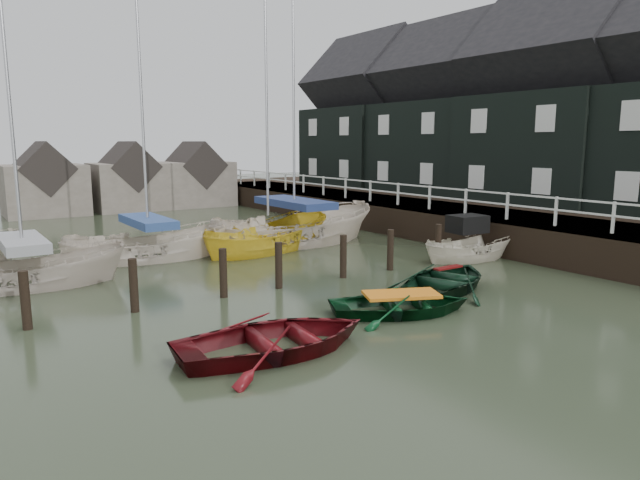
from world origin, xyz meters
TOP-DOWN VIEW (x-y plane):
  - ground at (0.00, 0.00)m, footprint 120.00×120.00m
  - pier at (9.48, 10.00)m, footprint 3.04×32.00m
  - land_strip at (15.00, 10.00)m, footprint 14.00×38.00m
  - quay_houses at (14.99, 8.66)m, footprint 6.52×28.14m
  - mooring_pilings at (-1.11, 3.00)m, footprint 13.72×0.22m
  - far_sheds at (0.83, 26.00)m, footprint 14.00×4.08m
  - rowboat_red at (-3.93, -1.57)m, footprint 4.49×3.41m
  - rowboat_green at (0.09, -0.98)m, footprint 4.38×3.87m
  - rowboat_dkgreen at (2.95, 0.11)m, footprint 4.86×4.22m
  - motorboat at (6.80, 2.63)m, footprint 4.23×1.99m
  - sailboat_a at (-7.47, 7.45)m, footprint 6.16×3.32m
  - sailboat_b at (-3.04, 9.47)m, footprint 6.47×3.33m
  - sailboat_c at (1.64, 8.72)m, footprint 7.00×4.19m
  - sailboat_d at (3.16, 9.16)m, footprint 7.90×3.12m

SIDE VIEW (x-z plane):
  - ground at x=0.00m, z-range 0.00..0.00m
  - land_strip at x=15.00m, z-range -0.75..0.75m
  - rowboat_red at x=-3.93m, z-range -0.44..0.44m
  - rowboat_green at x=0.09m, z-range -0.38..0.38m
  - rowboat_dkgreen at x=2.95m, z-range -0.42..0.42m
  - sailboat_c at x=1.64m, z-range -5.78..5.81m
  - sailboat_d at x=3.16m, z-range -6.16..6.28m
  - sailboat_b at x=-3.04m, z-range -5.19..5.31m
  - sailboat_a at x=-7.47m, z-range -5.87..6.01m
  - motorboat at x=6.80m, z-range -1.12..1.33m
  - mooring_pilings at x=-1.11m, z-range -0.40..1.40m
  - pier at x=9.48m, z-range -0.64..2.06m
  - far_sheds at x=0.83m, z-range -0.34..4.06m
  - quay_houses at x=14.99m, z-range 0.68..10.68m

